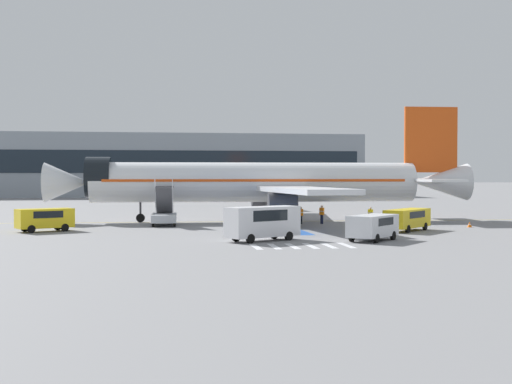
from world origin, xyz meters
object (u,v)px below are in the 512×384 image
airliner (261,182)px  terminal_building (155,165)px  boarding_stairs_forward (164,214)px  traffic_cone_1 (470,224)px  ground_crew_0 (301,214)px  service_van_1 (45,218)px  ground_crew_1 (370,215)px  ground_crew_2 (322,213)px  service_van_3 (263,221)px  traffic_cone_0 (281,224)px  fuel_tanker (274,197)px  service_van_2 (373,225)px  service_van_0 (407,218)px

airliner → terminal_building: 81.49m
boarding_stairs_forward → traffic_cone_1: size_ratio=11.00×
boarding_stairs_forward → ground_crew_0: bearing=1.8°
service_van_1 → traffic_cone_1: 36.19m
ground_crew_1 → ground_crew_2: bearing=-162.8°
boarding_stairs_forward → service_van_3: bearing=-65.7°
service_van_1 → traffic_cone_0: size_ratio=10.12×
service_van_3 → ground_crew_2: 17.92m
service_van_1 → ground_crew_1: service_van_1 is taller
service_van_3 → traffic_cone_1: 22.35m
terminal_building → fuel_tanker: bearing=-75.1°
airliner → service_van_2: (4.42, -21.24, -2.76)m
ground_crew_1 → traffic_cone_1: bearing=22.8°
boarding_stairs_forward → ground_crew_2: size_ratio=3.04×
ground_crew_0 → terminal_building: size_ratio=0.02×
terminal_building → service_van_1: bearing=-96.3°
service_van_3 → ground_crew_1: bearing=-71.2°
service_van_3 → ground_crew_1: size_ratio=3.38×
ground_crew_0 → airliner: bearing=119.1°
traffic_cone_1 → terminal_building: 95.13m
service_van_2 → terminal_building: bearing=141.0°
airliner → service_van_0: bearing=-141.0°
service_van_3 → traffic_cone_1: size_ratio=11.72×
service_van_2 → ground_crew_1: bearing=115.9°
fuel_tanker → service_van_2: 45.49m
boarding_stairs_forward → terminal_building: size_ratio=0.06×
service_van_0 → ground_crew_0: bearing=-8.7°
ground_crew_0 → ground_crew_1: (5.96, -2.41, 0.03)m
ground_crew_2 → traffic_cone_1: ground_crew_2 is taller
airliner → service_van_0: 16.97m
service_van_0 → service_van_3: service_van_3 is taller
airliner → service_van_2: airliner is taller
airliner → service_van_1: bearing=118.9°
airliner → traffic_cone_1: 20.08m
service_van_0 → service_van_3: 14.72m
service_van_2 → ground_crew_1: size_ratio=2.76×
service_van_1 → ground_crew_1: 28.48m
service_van_2 → traffic_cone_1: bearing=84.6°
boarding_stairs_forward → ground_crew_1: 18.77m
service_van_0 → terminal_building: (-19.20, 94.41, 5.40)m
service_van_2 → terminal_building: 103.20m
traffic_cone_0 → fuel_tanker: bearing=80.8°
fuel_tanker → traffic_cone_1: 36.33m
fuel_tanker → ground_crew_2: size_ratio=6.05×
service_van_2 → fuel_tanker: bearing=131.7°
boarding_stairs_forward → service_van_3: (6.39, -16.17, 0.39)m
service_van_1 → terminal_building: terminal_building is taller
service_van_0 → ground_crew_0: service_van_0 is taller
terminal_building → service_van_0: bearing=-78.5°
service_van_2 → ground_crew_2: size_ratio=2.64×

